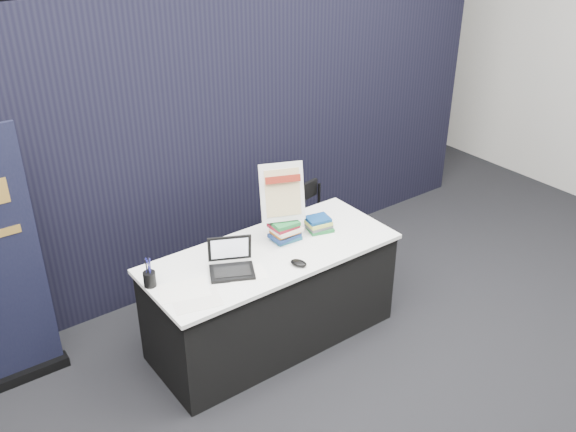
{
  "coord_description": "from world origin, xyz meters",
  "views": [
    {
      "loc": [
        -2.16,
        -2.58,
        3.08
      ],
      "look_at": [
        0.15,
        0.55,
        0.98
      ],
      "focal_mm": 40.0,
      "sensor_mm": 36.0,
      "label": 1
    }
  ],
  "objects_px": {
    "display_table": "(272,296)",
    "stacking_chair": "(312,232)",
    "book_stack_short": "(318,224)",
    "info_sign": "(282,193)",
    "laptop": "(229,264)",
    "book_stack_tall": "(285,230)"
  },
  "relations": [
    {
      "from": "display_table",
      "to": "stacking_chair",
      "type": "relative_size",
      "value": 2.16
    },
    {
      "from": "display_table",
      "to": "stacking_chair",
      "type": "height_order",
      "value": "stacking_chair"
    },
    {
      "from": "book_stack_short",
      "to": "info_sign",
      "type": "distance_m",
      "value": 0.42
    },
    {
      "from": "display_table",
      "to": "book_stack_tall",
      "type": "distance_m",
      "value": 0.49
    },
    {
      "from": "book_stack_short",
      "to": "info_sign",
      "type": "relative_size",
      "value": 0.48
    },
    {
      "from": "laptop",
      "to": "book_stack_short",
      "type": "relative_size",
      "value": 1.71
    },
    {
      "from": "laptop",
      "to": "info_sign",
      "type": "bearing_deg",
      "value": 40.79
    },
    {
      "from": "book_stack_short",
      "to": "stacking_chair",
      "type": "height_order",
      "value": "book_stack_short"
    },
    {
      "from": "book_stack_short",
      "to": "laptop",
      "type": "bearing_deg",
      "value": -174.37
    },
    {
      "from": "display_table",
      "to": "book_stack_short",
      "type": "bearing_deg",
      "value": 5.44
    },
    {
      "from": "display_table",
      "to": "info_sign",
      "type": "height_order",
      "value": "info_sign"
    },
    {
      "from": "laptop",
      "to": "stacking_chair",
      "type": "xyz_separation_m",
      "value": [
        1.08,
        0.47,
        -0.34
      ]
    },
    {
      "from": "book_stack_short",
      "to": "display_table",
      "type": "bearing_deg",
      "value": -174.56
    },
    {
      "from": "stacking_chair",
      "to": "display_table",
      "type": "bearing_deg",
      "value": -160.87
    },
    {
      "from": "stacking_chair",
      "to": "laptop",
      "type": "bearing_deg",
      "value": -168.57
    },
    {
      "from": "book_stack_tall",
      "to": "stacking_chair",
      "type": "relative_size",
      "value": 0.24
    },
    {
      "from": "book_stack_tall",
      "to": "book_stack_short",
      "type": "bearing_deg",
      "value": -5.72
    },
    {
      "from": "info_sign",
      "to": "stacking_chair",
      "type": "relative_size",
      "value": 0.51
    },
    {
      "from": "display_table",
      "to": "stacking_chair",
      "type": "bearing_deg",
      "value": 31.32
    },
    {
      "from": "display_table",
      "to": "info_sign",
      "type": "bearing_deg",
      "value": 30.69
    },
    {
      "from": "book_stack_short",
      "to": "stacking_chair",
      "type": "distance_m",
      "value": 0.58
    },
    {
      "from": "laptop",
      "to": "info_sign",
      "type": "xyz_separation_m",
      "value": [
        0.54,
        0.14,
        0.31
      ]
    }
  ]
}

